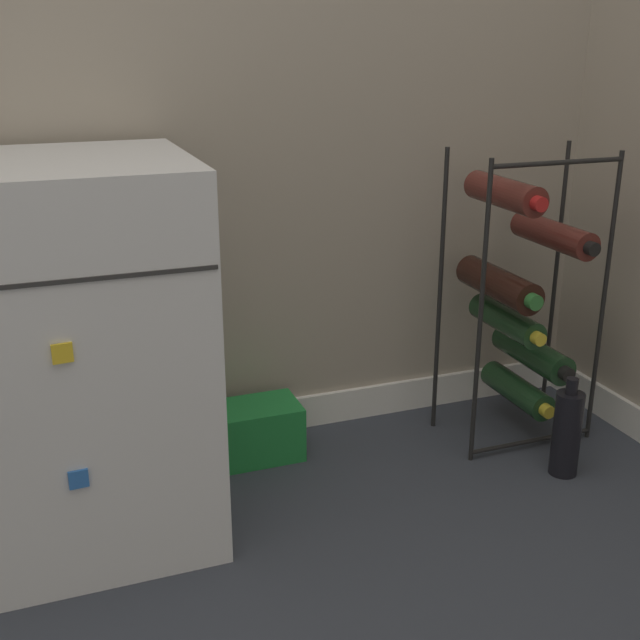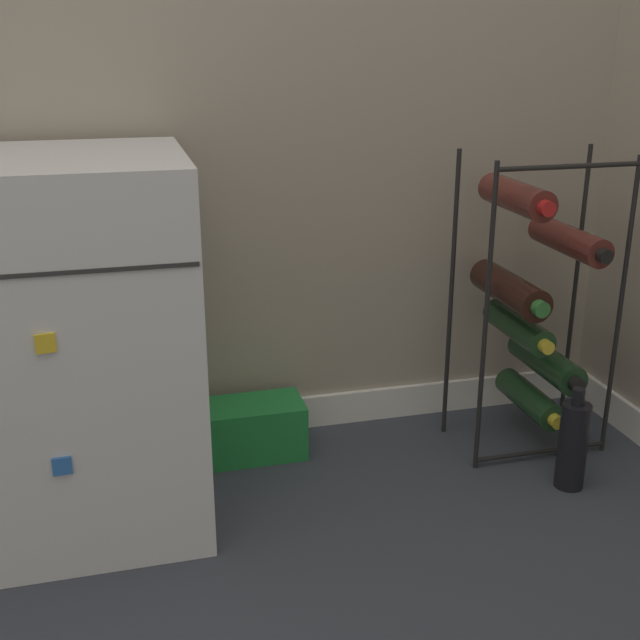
{
  "view_description": "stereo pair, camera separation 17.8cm",
  "coord_description": "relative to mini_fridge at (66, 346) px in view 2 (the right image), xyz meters",
  "views": [
    {
      "loc": [
        -0.56,
        -1.22,
        1.02
      ],
      "look_at": [
        0.05,
        0.43,
        0.4
      ],
      "focal_mm": 45.0,
      "sensor_mm": 36.0,
      "label": 1
    },
    {
      "loc": [
        -0.39,
        -1.27,
        1.02
      ],
      "look_at": [
        0.05,
        0.43,
        0.4
      ],
      "focal_mm": 45.0,
      "sensor_mm": 36.0,
      "label": 2
    }
  ],
  "objects": [
    {
      "name": "ground_plane",
      "position": [
        0.52,
        -0.4,
        -0.4
      ],
      "size": [
        14.0,
        14.0,
        0.0
      ],
      "primitive_type": "plane",
      "color": "#333842"
    },
    {
      "name": "wine_rack",
      "position": [
        1.12,
        0.05,
        -0.01
      ],
      "size": [
        0.37,
        0.31,
        0.77
      ],
      "color": "black",
      "rests_on": "ground_plane"
    },
    {
      "name": "soda_box",
      "position": [
        0.43,
        0.16,
        -0.33
      ],
      "size": [
        0.25,
        0.15,
        0.14
      ],
      "color": "#1E7F38",
      "rests_on": "ground_plane"
    },
    {
      "name": "mini_fridge",
      "position": [
        0.0,
        0.0,
        0.0
      ],
      "size": [
        0.54,
        0.53,
        0.81
      ],
      "color": "silver",
      "rests_on": "ground_plane"
    },
    {
      "name": "loose_bottle_floor",
      "position": [
        1.13,
        -0.19,
        -0.29
      ],
      "size": [
        0.07,
        0.07,
        0.26
      ],
      "color": "black",
      "rests_on": "ground_plane"
    }
  ]
}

